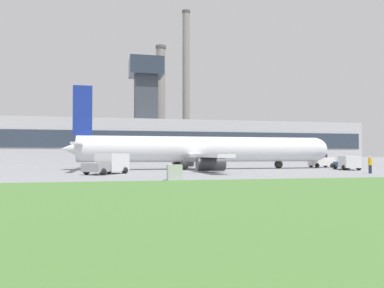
{
  "coord_description": "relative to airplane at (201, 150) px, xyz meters",
  "views": [
    {
      "loc": [
        -9.89,
        -46.17,
        2.05
      ],
      "look_at": [
        1.15,
        3.74,
        3.45
      ],
      "focal_mm": 35.0,
      "sensor_mm": 36.0,
      "label": 1
    }
  ],
  "objects": [
    {
      "name": "ground_plane",
      "position": [
        -2.43,
        -3.74,
        -2.68
      ],
      "size": [
        400.0,
        400.0,
        0.0
      ],
      "primitive_type": "plane",
      "color": "gray"
    },
    {
      "name": "terminal_building",
      "position": [
        -2.55,
        27.62,
        2.08
      ],
      "size": [
        85.52,
        15.28,
        21.88
      ],
      "color": "#B2B2B7",
      "rests_on": "ground_plane"
    },
    {
      "name": "smokestack_left",
      "position": [
        1.64,
        54.15,
        13.76
      ],
      "size": [
        2.95,
        2.95,
        32.63
      ],
      "color": "gray",
      "rests_on": "ground_plane"
    },
    {
      "name": "smokestack_right",
      "position": [
        9.28,
        55.76,
        19.38
      ],
      "size": [
        2.42,
        2.42,
        43.92
      ],
      "color": "gray",
      "rests_on": "ground_plane"
    },
    {
      "name": "airplane",
      "position": [
        0.0,
        0.0,
        0.0
      ],
      "size": [
        37.43,
        30.56,
        10.93
      ],
      "color": "silver",
      "rests_on": "ground_plane"
    },
    {
      "name": "pushback_tug",
      "position": [
        19.77,
        2.33,
        -1.74
      ],
      "size": [
        3.62,
        2.51,
        2.07
      ],
      "color": "white",
      "rests_on": "ground_plane"
    },
    {
      "name": "baggage_truck",
      "position": [
        18.45,
        -6.05,
        -1.75
      ],
      "size": [
        3.7,
        6.31,
        1.83
      ],
      "color": "#2D4C93",
      "rests_on": "ground_plane"
    },
    {
      "name": "fuel_truck",
      "position": [
        -12.38,
        -10.06,
        -1.62
      ],
      "size": [
        4.87,
        5.3,
        2.13
      ],
      "color": "gray",
      "rests_on": "ground_plane"
    },
    {
      "name": "ground_crew_person",
      "position": [
        14.89,
        -15.02,
        -1.74
      ],
      "size": [
        0.45,
        0.45,
        1.83
      ],
      "color": "#23283D",
      "rests_on": "ground_plane"
    },
    {
      "name": "utility_cabinet",
      "position": [
        -7.31,
        -20.87,
        -2.06
      ],
      "size": [
        1.12,
        0.87,
        1.23
      ],
      "color": "#B2B7B2",
      "rests_on": "ground_plane"
    }
  ]
}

